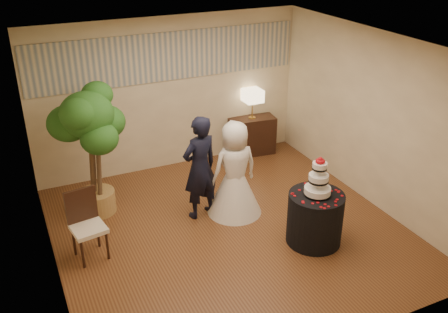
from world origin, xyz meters
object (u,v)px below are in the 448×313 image
console (252,136)px  ficus_tree (91,152)px  wedding_cake (319,176)px  cake_table (315,218)px  side_chair (88,227)px  table_lamp (252,104)px  groom (200,168)px  bride (235,169)px

console → ficus_tree: 3.46m
ficus_tree → wedding_cake: bearing=-38.7°
cake_table → side_chair: side_chair is taller
cake_table → table_lamp: table_lamp is taller
groom → wedding_cake: size_ratio=2.86×
groom → console: size_ratio=1.85×
ficus_tree → table_lamp: bearing=15.7°
cake_table → side_chair: 3.18m
groom → table_lamp: bearing=-151.3°
console → ficus_tree: ficus_tree is taller
bride → table_lamp: bearing=-126.3°
wedding_cake → console: 3.19m
cake_table → console: size_ratio=0.88×
wedding_cake → console: bearing=79.1°
wedding_cake → side_chair: bearing=161.9°
side_chair → ficus_tree: bearing=64.6°
groom → table_lamp: groom is taller
cake_table → console: (0.59, 3.06, -0.01)m
groom → wedding_cake: bearing=117.2°
bride → side_chair: (-2.33, -0.23, -0.28)m
ficus_tree → side_chair: size_ratio=2.15×
bride → groom: bearing=-17.0°
bride → console: bride is taller
bride → table_lamp: size_ratio=2.67×
groom → cake_table: 1.88m
console → ficus_tree: (-3.27, -0.92, 0.69)m
bride → console: bearing=-126.3°
wedding_cake → console: size_ratio=0.65×
console → bride: bearing=-118.3°
groom → bride: groom is taller
groom → cake_table: (1.22, -1.36, -0.45)m
bride → wedding_cake: bearing=118.1°
groom → console: (1.80, 1.70, -0.46)m
wedding_cake → cake_table: bearing=0.0°
wedding_cake → table_lamp: 3.12m
bride → side_chair: 2.36m
wedding_cake → ficus_tree: bearing=141.3°
table_lamp → side_chair: 4.20m
side_chair → console: bearing=21.0°
wedding_cake → console: wedding_cake is taller
wedding_cake → side_chair: wedding_cake is taller
cake_table → wedding_cake: wedding_cake is taller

